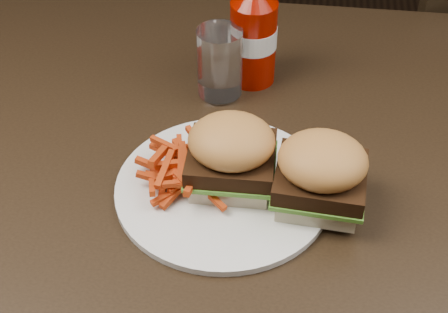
# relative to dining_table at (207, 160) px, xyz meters

# --- Properties ---
(dining_table) EXTENTS (1.20, 0.80, 0.04)m
(dining_table) POSITION_rel_dining_table_xyz_m (0.00, 0.00, 0.00)
(dining_table) COLOR black
(dining_table) RESTS_ON ground
(chair_far) EXTENTS (0.48, 0.48, 0.04)m
(chair_far) POSITION_rel_dining_table_xyz_m (0.44, 0.64, -0.30)
(chair_far) COLOR black
(chair_far) RESTS_ON ground
(plate) EXTENTS (0.27, 0.27, 0.01)m
(plate) POSITION_rel_dining_table_xyz_m (0.03, -0.08, 0.03)
(plate) COLOR white
(plate) RESTS_ON dining_table
(sandwich_half_a) EXTENTS (0.09, 0.09, 0.02)m
(sandwich_half_a) POSITION_rel_dining_table_xyz_m (0.04, -0.07, 0.04)
(sandwich_half_a) COLOR beige
(sandwich_half_a) RESTS_ON plate
(sandwich_half_b) EXTENTS (0.10, 0.09, 0.02)m
(sandwich_half_b) POSITION_rel_dining_table_xyz_m (0.15, -0.09, 0.04)
(sandwich_half_b) COLOR beige
(sandwich_half_b) RESTS_ON plate
(fries_pile) EXTENTS (0.12, 0.12, 0.04)m
(fries_pile) POSITION_rel_dining_table_xyz_m (-0.02, -0.07, 0.05)
(fries_pile) COLOR #B33A19
(fries_pile) RESTS_ON plate
(ketchup_bottle) EXTENTS (0.08, 0.08, 0.14)m
(ketchup_bottle) POSITION_rel_dining_table_xyz_m (0.04, 0.17, 0.08)
(ketchup_bottle) COLOR #880B00
(ketchup_bottle) RESTS_ON dining_table
(tumbler) EXTENTS (0.07, 0.07, 0.10)m
(tumbler) POSITION_rel_dining_table_xyz_m (0.00, 0.12, 0.08)
(tumbler) COLOR white
(tumbler) RESTS_ON dining_table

